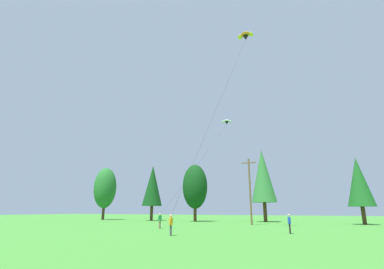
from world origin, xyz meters
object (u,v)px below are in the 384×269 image
parafoil_kite_high_white (227,122)px  parafoil_kite_mid_orange (245,36)px  kite_flyer_far (289,222)px  kite_flyer_near (160,220)px  kite_flyer_mid (171,223)px  utility_pole (250,189)px

parafoil_kite_high_white → parafoil_kite_mid_orange: size_ratio=0.94×
kite_flyer_far → parafoil_kite_high_white: size_ratio=0.08×
kite_flyer_near → kite_flyer_far: (14.25, -1.05, 0.00)m
kite_flyer_far → parafoil_kite_mid_orange: (-4.27, 5.15, 23.40)m
kite_flyer_near → kite_flyer_far: same height
kite_flyer_mid → parafoil_kite_mid_orange: bearing=69.8°
parafoil_kite_high_white → parafoil_kite_mid_orange: bearing=-63.3°
utility_pole → parafoil_kite_high_white: (-6.36, 9.55, 13.68)m
parafoil_kite_high_white → kite_flyer_mid: bearing=-81.0°
parafoil_kite_mid_orange → kite_flyer_far: bearing=-50.3°
kite_flyer_near → parafoil_kite_high_white: bearing=87.1°
parafoil_kite_high_white → parafoil_kite_mid_orange: 20.56m
kite_flyer_near → parafoil_kite_mid_orange: size_ratio=0.07×
kite_flyer_near → parafoil_kite_high_white: size_ratio=0.08×
kite_flyer_far → kite_flyer_mid: bearing=-143.1°
kite_flyer_mid → kite_flyer_near: bearing=127.4°
kite_flyer_near → kite_flyer_far: bearing=-4.2°
utility_pole → parafoil_kite_mid_orange: size_ratio=0.39×
utility_pole → kite_flyer_far: utility_pole is taller
kite_flyer_near → kite_flyer_far: 14.29m
utility_pole → parafoil_kite_mid_orange: 21.21m
kite_flyer_far → parafoil_kite_high_white: parafoil_kite_high_white is taller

